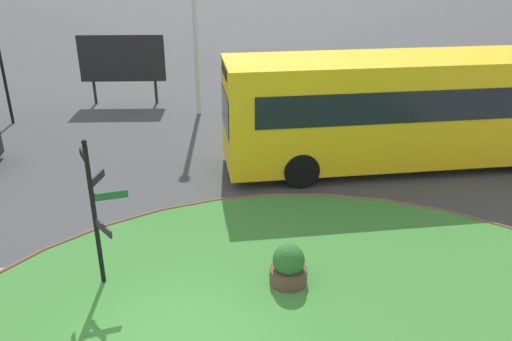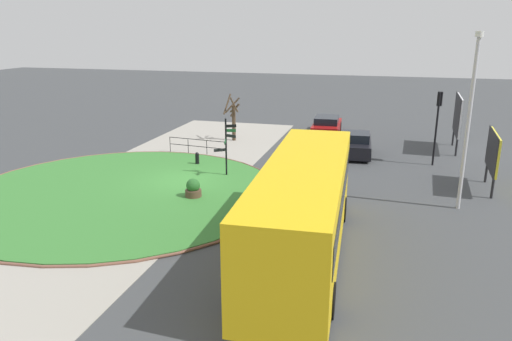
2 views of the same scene
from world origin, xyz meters
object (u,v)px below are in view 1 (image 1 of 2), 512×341
object	(u,v)px
lamppost_tall	(194,10)
planter_near_signpost	(288,268)
signpost_directional	(96,206)
bus_yellow	(409,108)
billboard_right	(122,60)

from	to	relation	value
lamppost_tall	planter_near_signpost	bearing A→B (deg)	-81.03
signpost_directional	planter_near_signpost	xyz separation A→B (m)	(3.62, -0.42, -1.35)
bus_yellow	planter_near_signpost	xyz separation A→B (m)	(-4.48, -5.85, -1.35)
signpost_directional	lamppost_tall	xyz separation A→B (m)	(1.79, 11.17, 2.23)
bus_yellow	planter_near_signpost	distance (m)	7.49
signpost_directional	lamppost_tall	size ratio (longest dim) A/B	0.42
lamppost_tall	bus_yellow	bearing A→B (deg)	-42.27
signpost_directional	lamppost_tall	world-z (taller)	lamppost_tall
lamppost_tall	signpost_directional	bearing A→B (deg)	-99.09
planter_near_signpost	billboard_right	bearing A→B (deg)	110.23
signpost_directional	bus_yellow	bearing A→B (deg)	33.88
signpost_directional	bus_yellow	size ratio (longest dim) A/B	0.28
lamppost_tall	billboard_right	size ratio (longest dim) A/B	2.12
lamppost_tall	billboard_right	distance (m)	4.11
bus_yellow	lamppost_tall	distance (m)	8.81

